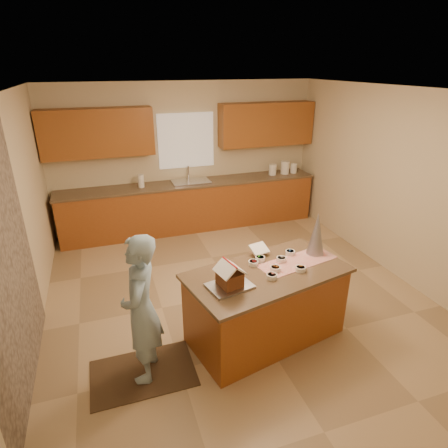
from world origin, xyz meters
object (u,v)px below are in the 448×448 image
Objects in this scene: island_base at (266,306)px; tinsel_tree at (317,234)px; gingerbread_house at (230,276)px; boy at (142,310)px.

island_base is 1.03m from tinsel_tree.
gingerbread_house is (-0.50, -0.16, 0.58)m from island_base.
tinsel_tree reaches higher than island_base.
gingerbread_house is (-1.21, -0.37, -0.14)m from tinsel_tree.
island_base is 0.78m from gingerbread_house.
tinsel_tree is at bearing 16.87° from gingerbread_house.
boy is at bearing 179.34° from gingerbread_house.
tinsel_tree is 1.27m from gingerbread_house.
tinsel_tree is 1.65× the size of gingerbread_house.
island_base is 5.41× the size of gingerbread_house.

